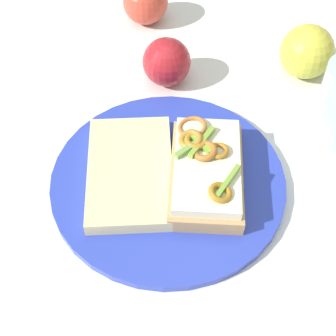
{
  "coord_description": "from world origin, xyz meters",
  "views": [
    {
      "loc": [
        0.19,
        0.31,
        0.5
      ],
      "look_at": [
        0.0,
        0.0,
        0.03
      ],
      "focal_mm": 52.84,
      "sensor_mm": 36.0,
      "label": 1
    }
  ],
  "objects_px": {
    "bread_slice_side": "(130,172)",
    "apple_2": "(307,52)",
    "plate": "(168,181)",
    "sandwich": "(206,169)",
    "apple_0": "(167,62)",
    "apple_4": "(145,2)"
  },
  "relations": [
    {
      "from": "bread_slice_side",
      "to": "apple_2",
      "type": "xyz_separation_m",
      "value": [
        -0.32,
        -0.04,
        0.02
      ]
    },
    {
      "from": "plate",
      "to": "bread_slice_side",
      "type": "height_order",
      "value": "bread_slice_side"
    },
    {
      "from": "sandwich",
      "to": "apple_0",
      "type": "distance_m",
      "value": 0.2
    },
    {
      "from": "apple_2",
      "to": "apple_4",
      "type": "distance_m",
      "value": 0.27
    },
    {
      "from": "plate",
      "to": "apple_4",
      "type": "bearing_deg",
      "value": -115.63
    },
    {
      "from": "apple_2",
      "to": "bread_slice_side",
      "type": "bearing_deg",
      "value": 7.83
    },
    {
      "from": "bread_slice_side",
      "to": "apple_4",
      "type": "height_order",
      "value": "apple_4"
    },
    {
      "from": "sandwich",
      "to": "plate",
      "type": "bearing_deg",
      "value": -88.03
    },
    {
      "from": "apple_2",
      "to": "apple_4",
      "type": "relative_size",
      "value": 1.07
    },
    {
      "from": "apple_0",
      "to": "bread_slice_side",
      "type": "bearing_deg",
      "value": 44.88
    },
    {
      "from": "plate",
      "to": "apple_0",
      "type": "height_order",
      "value": "apple_0"
    },
    {
      "from": "apple_0",
      "to": "apple_4",
      "type": "relative_size",
      "value": 0.95
    },
    {
      "from": "sandwich",
      "to": "bread_slice_side",
      "type": "xyz_separation_m",
      "value": [
        0.08,
        -0.05,
        -0.01
      ]
    },
    {
      "from": "apple_4",
      "to": "bread_slice_side",
      "type": "bearing_deg",
      "value": 56.53
    },
    {
      "from": "sandwich",
      "to": "apple_4",
      "type": "relative_size",
      "value": 2.39
    },
    {
      "from": "apple_0",
      "to": "apple_4",
      "type": "bearing_deg",
      "value": -108.61
    },
    {
      "from": "apple_2",
      "to": "apple_0",
      "type": "bearing_deg",
      "value": -26.83
    },
    {
      "from": "plate",
      "to": "sandwich",
      "type": "bearing_deg",
      "value": 146.67
    },
    {
      "from": "plate",
      "to": "bread_slice_side",
      "type": "distance_m",
      "value": 0.05
    },
    {
      "from": "sandwich",
      "to": "apple_0",
      "type": "height_order",
      "value": "apple_0"
    },
    {
      "from": "sandwich",
      "to": "bread_slice_side",
      "type": "height_order",
      "value": "sandwich"
    },
    {
      "from": "apple_0",
      "to": "apple_2",
      "type": "distance_m",
      "value": 0.2
    }
  ]
}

